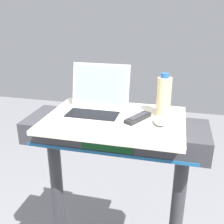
# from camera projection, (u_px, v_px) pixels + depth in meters

# --- Properties ---
(desk_board) EXTENTS (0.67, 0.48, 0.02)m
(desk_board) POSITION_uv_depth(u_px,v_px,m) (114.00, 120.00, 1.30)
(desk_board) COLOR beige
(desk_board) RESTS_ON treadmill_base
(laptop) EXTENTS (0.30, 0.27, 0.23)m
(laptop) POSITION_uv_depth(u_px,v_px,m) (96.00, 105.00, 1.34)
(laptop) COLOR #B7B7BC
(laptop) RESTS_ON desk_board
(computer_mouse) EXTENTS (0.08, 0.11, 0.03)m
(computer_mouse) POSITION_uv_depth(u_px,v_px,m) (160.00, 121.00, 1.23)
(computer_mouse) COLOR #B2B2B7
(computer_mouse) RESTS_ON desk_board
(water_bottle) EXTENTS (0.07, 0.07, 0.21)m
(water_bottle) POSITION_uv_depth(u_px,v_px,m) (164.00, 96.00, 1.30)
(water_bottle) COLOR beige
(water_bottle) RESTS_ON desk_board
(tv_remote) EXTENTS (0.12, 0.16, 0.02)m
(tv_remote) POSITION_uv_depth(u_px,v_px,m) (138.00, 118.00, 1.27)
(tv_remote) COLOR #232326
(tv_remote) RESTS_ON desk_board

